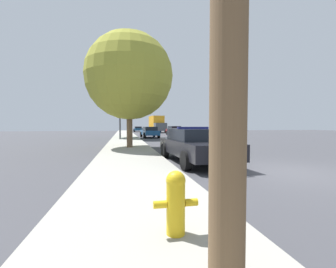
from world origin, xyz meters
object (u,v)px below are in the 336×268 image
object	(u,v)px
police_car	(194,144)
tree_sidewalk_mid	(129,87)
car_background_midblock	(150,132)
traffic_light	(136,106)
tree_sidewalk_near	(129,76)
car_background_oncoming	(175,130)
box_truck	(157,124)
car_background_distant	(138,129)
fire_hydrant	(176,200)

from	to	relation	value
police_car	tree_sidewalk_mid	bearing A→B (deg)	-85.91
tree_sidewalk_mid	car_background_midblock	bearing A→B (deg)	27.96
traffic_light	tree_sidewalk_near	bearing A→B (deg)	-95.77
police_car	tree_sidewalk_near	distance (m)	7.35
traffic_light	car_background_oncoming	xyz separation A→B (m)	(6.50, 10.37, -2.73)
car_background_midblock	box_truck	xyz separation A→B (m)	(3.65, 18.17, 1.07)
traffic_light	box_truck	distance (m)	23.44
traffic_light	car_background_distant	size ratio (longest dim) A/B	1.03
car_background_distant	tree_sidewalk_near	size ratio (longest dim) A/B	0.62
traffic_light	tree_sidewalk_near	distance (m)	8.68
fire_hydrant	car_background_midblock	size ratio (longest dim) A/B	0.18
car_background_distant	tree_sidewalk_mid	xyz separation A→B (m)	(-2.74, -25.91, 5.31)
car_background_midblock	car_background_oncoming	bearing A→B (deg)	48.52
car_background_oncoming	fire_hydrant	bearing A→B (deg)	73.68
car_background_distant	tree_sidewalk_near	world-z (taller)	tree_sidewalk_near
car_background_oncoming	tree_sidewalk_mid	world-z (taller)	tree_sidewalk_mid
car_background_distant	car_background_midblock	size ratio (longest dim) A/B	0.99
tree_sidewalk_near	car_background_midblock	bearing A→B (deg)	77.78
traffic_light	car_background_oncoming	bearing A→B (deg)	57.92
tree_sidewalk_mid	tree_sidewalk_near	distance (m)	11.79
fire_hydrant	tree_sidewalk_mid	distance (m)	24.15
tree_sidewalk_near	police_car	bearing A→B (deg)	-66.12
fire_hydrant	tree_sidewalk_near	world-z (taller)	tree_sidewalk_near
car_background_distant	tree_sidewalk_near	bearing A→B (deg)	-95.04
police_car	car_background_midblock	world-z (taller)	police_car
police_car	box_truck	bearing A→B (deg)	-99.41
police_car	tree_sidewalk_near	xyz separation A→B (m)	(-2.51, 5.68, 3.93)
car_background_midblock	car_background_distant	bearing A→B (deg)	85.91
fire_hydrant	tree_sidewalk_mid	xyz separation A→B (m)	(0.01, 23.53, 5.41)
police_car	car_background_oncoming	distance (m)	25.07
tree_sidewalk_near	tree_sidewalk_mid	bearing A→B (deg)	88.71
car_background_midblock	tree_sidewalk_near	bearing A→B (deg)	-105.90
car_background_oncoming	box_truck	bearing A→B (deg)	-89.20
box_truck	tree_sidewalk_mid	distance (m)	20.92
fire_hydrant	tree_sidewalk_mid	world-z (taller)	tree_sidewalk_mid
traffic_light	car_background_distant	xyz separation A→B (m)	(2.14, 29.07, -2.80)
car_background_distant	tree_sidewalk_near	distance (m)	37.95
car_background_oncoming	police_car	bearing A→B (deg)	75.55
police_car	box_truck	size ratio (longest dim) A/B	0.69
car_background_distant	tree_sidewalk_near	xyz separation A→B (m)	(-3.00, -37.62, 4.01)
car_background_distant	police_car	bearing A→B (deg)	-91.12
police_car	tree_sidewalk_mid	world-z (taller)	tree_sidewalk_mid
traffic_light	tree_sidewalk_mid	size ratio (longest dim) A/B	0.52
police_car	fire_hydrant	distance (m)	6.55
tree_sidewalk_mid	tree_sidewalk_near	bearing A→B (deg)	-91.29
car_background_oncoming	car_background_distant	size ratio (longest dim) A/B	0.99
police_car	car_background_oncoming	bearing A→B (deg)	-104.44
car_background_oncoming	car_background_midblock	xyz separation A→B (m)	(-4.53, -5.84, -0.02)
tree_sidewalk_mid	car_background_distant	bearing A→B (deg)	83.97
car_background_distant	box_truck	bearing A→B (deg)	-61.85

